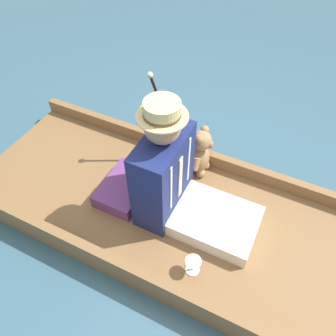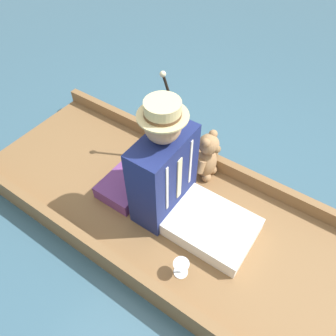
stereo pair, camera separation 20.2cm
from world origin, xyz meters
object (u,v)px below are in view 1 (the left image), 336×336
object	(u,v)px
seated_person	(176,181)
wine_glass	(193,263)
walking_cane	(164,112)
teddy_bear	(200,153)

from	to	relation	value
seated_person	wine_glass	size ratio (longest dim) A/B	7.62
seated_person	wine_glass	world-z (taller)	seated_person
seated_person	walking_cane	bearing A→B (deg)	-137.02
teddy_bear	walking_cane	world-z (taller)	walking_cane
walking_cane	teddy_bear	bearing A→B (deg)	82.45
walking_cane	wine_glass	bearing A→B (deg)	36.18
seated_person	teddy_bear	xyz separation A→B (m)	(-0.41, 0.01, -0.12)
teddy_bear	seated_person	bearing A→B (deg)	-1.14
seated_person	teddy_bear	world-z (taller)	seated_person
wine_glass	walking_cane	world-z (taller)	walking_cane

